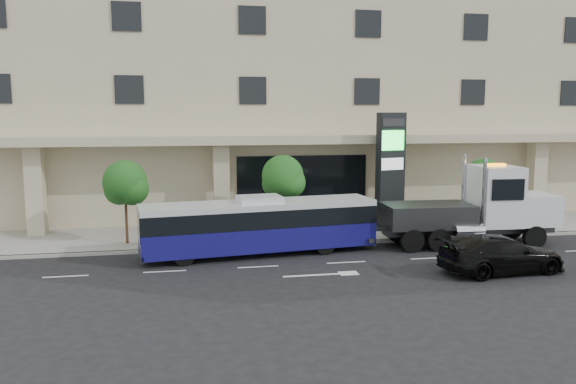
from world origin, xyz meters
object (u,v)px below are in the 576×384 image
(tow_truck, at_px, (477,209))
(signage_pylon, at_px, (390,170))
(city_bus, at_px, (259,225))
(black_sedan, at_px, (501,254))

(tow_truck, xyz_separation_m, signage_pylon, (-3.13, 4.09, 1.61))
(city_bus, xyz_separation_m, tow_truck, (11.14, -0.07, 0.44))
(signage_pylon, bearing_deg, black_sedan, -93.73)
(city_bus, bearing_deg, tow_truck, -7.42)
(tow_truck, bearing_deg, signage_pylon, 130.50)
(city_bus, bearing_deg, black_sedan, -34.13)
(city_bus, distance_m, signage_pylon, 9.19)
(tow_truck, bearing_deg, black_sedan, -104.45)
(tow_truck, xyz_separation_m, black_sedan, (-1.53, -4.84, -1.09))
(tow_truck, height_order, black_sedan, tow_truck)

